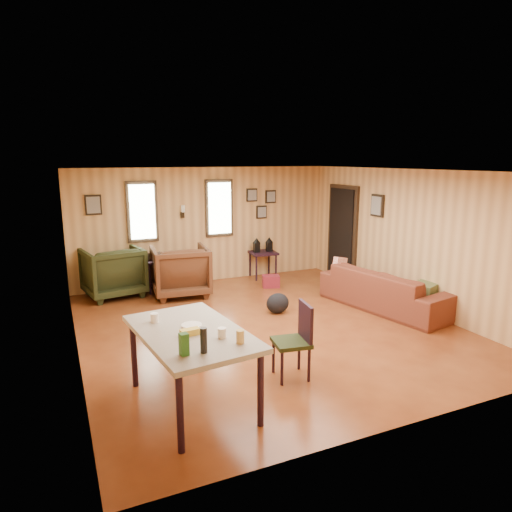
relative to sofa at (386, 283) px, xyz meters
The scene contains 11 objects.
room 2.26m from the sofa, behind, with size 5.54×6.04×2.44m.
sofa is the anchor object (origin of this frame).
recliner_brown 3.79m from the sofa, 144.07° to the left, with size 1.02×0.96×1.05m, color #4E2B17.
recliner_green 5.03m from the sofa, 147.59° to the left, with size 1.01×0.95×1.04m, color #252C14.
end_table 4.44m from the sofa, 140.77° to the left, with size 0.76×0.73×0.76m.
side_table 2.99m from the sofa, 111.04° to the left, with size 0.61×0.61×0.89m.
cooler 2.40m from the sofa, 121.54° to the left, with size 0.40×0.34×0.24m.
backpack 1.94m from the sofa, 163.61° to the left, with size 0.45×0.37×0.35m.
sofa_pillows 0.13m from the sofa, 81.14° to the left, with size 1.12×1.89×0.39m.
dining_table 4.36m from the sofa, 156.56° to the right, with size 1.16×1.74×1.07m.
dining_chair 3.11m from the sofa, 148.98° to the right, with size 0.47×0.47×0.91m.
Camera 1 is at (-2.90, -6.09, 2.58)m, focal length 32.00 mm.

